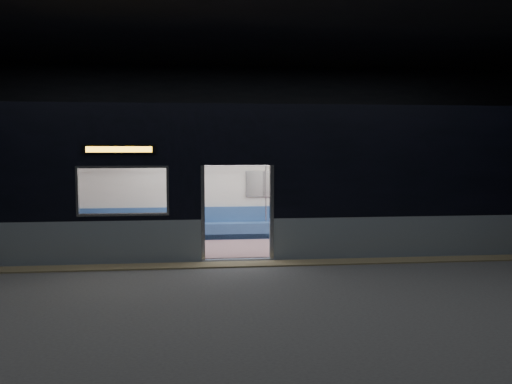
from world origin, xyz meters
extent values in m
cube|color=#47494C|center=(0.00, 0.00, -0.01)|extent=(24.00, 14.00, 0.01)
cube|color=black|center=(0.00, 0.00, 4.98)|extent=(24.00, 14.00, 0.04)
cube|color=black|center=(0.00, 6.98, 2.50)|extent=(24.00, 0.04, 5.00)
cube|color=black|center=(0.00, -6.98, 2.50)|extent=(24.00, 0.04, 5.00)
cube|color=#8C7F59|center=(0.00, 0.55, 0.01)|extent=(22.80, 0.50, 0.03)
cube|color=gray|center=(-4.85, 1.06, 0.45)|extent=(8.30, 0.12, 0.90)
cube|color=gray|center=(4.85, 1.06, 0.45)|extent=(8.30, 0.12, 0.90)
cube|color=black|center=(-4.85, 1.06, 2.05)|extent=(8.30, 0.12, 2.30)
cube|color=black|center=(4.85, 1.06, 2.05)|extent=(8.30, 0.12, 2.30)
cube|color=black|center=(0.00, 1.06, 2.62)|extent=(1.40, 0.12, 1.15)
cube|color=#B7BABC|center=(-0.74, 1.06, 1.02)|extent=(0.08, 0.14, 2.05)
cube|color=#B7BABC|center=(0.74, 1.06, 1.02)|extent=(0.08, 0.14, 2.05)
cube|color=black|center=(-2.45, 0.98, 2.39)|extent=(1.50, 0.04, 0.18)
cube|color=#FFAF1A|center=(-2.45, 0.97, 2.39)|extent=(1.34, 0.03, 0.12)
cube|color=beige|center=(0.00, 3.94, 1.60)|extent=(18.00, 0.12, 3.20)
cube|color=black|center=(0.00, 2.50, 3.28)|extent=(18.00, 3.00, 0.15)
cube|color=gray|center=(0.00, 2.50, 0.02)|extent=(17.76, 2.76, 0.04)
cube|color=beige|center=(0.00, 2.50, 2.35)|extent=(17.76, 2.76, 0.10)
cube|color=#30568B|center=(0.00, 3.62, 0.24)|extent=(11.00, 0.48, 0.41)
cube|color=#30568B|center=(0.00, 3.81, 0.65)|extent=(11.00, 0.10, 0.40)
cube|color=#795863|center=(-3.30, 1.41, 0.24)|extent=(4.40, 0.48, 0.41)
cube|color=#795863|center=(3.30, 1.41, 0.24)|extent=(4.40, 0.48, 0.41)
cylinder|color=silver|center=(-0.95, 1.37, 1.17)|extent=(0.04, 0.04, 2.26)
cylinder|color=silver|center=(-0.95, 3.63, 1.17)|extent=(0.04, 0.04, 2.26)
cylinder|color=silver|center=(0.95, 1.37, 1.17)|extent=(0.04, 0.04, 2.26)
cylinder|color=silver|center=(0.95, 3.63, 1.17)|extent=(0.04, 0.04, 2.26)
cylinder|color=silver|center=(0.00, 3.58, 1.95)|extent=(11.00, 0.03, 0.03)
cube|color=black|center=(2.78, 3.39, 0.53)|extent=(0.17, 0.48, 0.16)
cube|color=black|center=(3.00, 3.39, 0.53)|extent=(0.17, 0.48, 0.16)
cylinder|color=black|center=(2.78, 3.17, 0.26)|extent=(0.11, 0.11, 0.43)
cylinder|color=black|center=(3.00, 3.17, 0.26)|extent=(0.11, 0.11, 0.43)
cube|color=pink|center=(2.89, 3.59, 0.55)|extent=(0.41, 0.22, 0.20)
cylinder|color=pink|center=(2.89, 3.62, 0.91)|extent=(0.42, 0.42, 0.53)
sphere|color=tan|center=(2.89, 3.60, 1.28)|extent=(0.21, 0.21, 0.21)
sphere|color=black|center=(2.89, 3.64, 1.32)|extent=(0.22, 0.22, 0.22)
cube|color=black|center=(2.85, 3.32, 0.68)|extent=(0.34, 0.32, 0.14)
cube|color=white|center=(0.95, 3.85, 1.45)|extent=(0.93, 0.03, 0.61)
camera|label=1|loc=(-0.89, -10.45, 2.47)|focal=38.00mm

